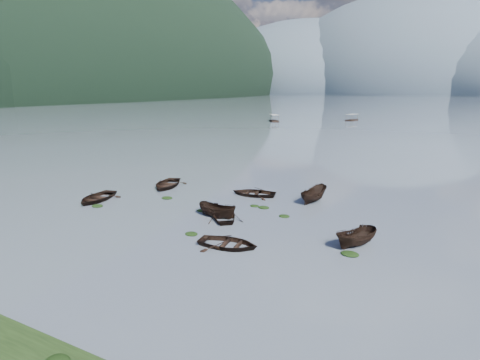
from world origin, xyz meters
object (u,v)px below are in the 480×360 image
at_px(rowboat_3, 224,217).
at_px(pontoon_centre, 352,120).
at_px(rowboat_0, 97,200).
at_px(pontoon_left, 274,121).

distance_m(rowboat_3, pontoon_centre, 110.38).
height_order(rowboat_0, pontoon_left, pontoon_left).
relative_size(rowboat_3, pontoon_centre, 0.77).
bearing_deg(rowboat_3, rowboat_0, -31.08).
xyz_separation_m(rowboat_3, pontoon_centre, (-9.87, 109.94, 0.00)).
xyz_separation_m(rowboat_3, pontoon_left, (-32.80, 93.93, 0.00)).
height_order(rowboat_3, pontoon_centre, pontoon_centre).
bearing_deg(rowboat_0, rowboat_3, -4.95).
height_order(pontoon_left, pontoon_centre, pontoon_left).
distance_m(rowboat_0, pontoon_centre, 111.26).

